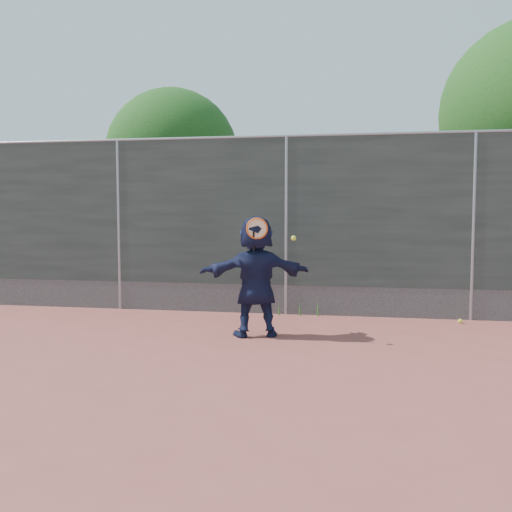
# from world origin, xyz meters

# --- Properties ---
(ground) EXTENTS (80.00, 80.00, 0.00)m
(ground) POSITION_xyz_m (0.00, 0.00, 0.00)
(ground) COLOR #9E4C42
(ground) RESTS_ON ground
(player) EXTENTS (1.64, 0.96, 1.69)m
(player) POSITION_xyz_m (-0.19, 1.73, 0.85)
(player) COLOR #161C3D
(player) RESTS_ON ground
(ball_ground) EXTENTS (0.07, 0.07, 0.07)m
(ball_ground) POSITION_xyz_m (2.79, 3.19, 0.03)
(ball_ground) COLOR #D3E332
(ball_ground) RESTS_ON ground
(fence) EXTENTS (20.00, 0.06, 3.03)m
(fence) POSITION_xyz_m (-0.00, 3.50, 1.58)
(fence) COLOR #38423D
(fence) RESTS_ON ground
(swing_action) EXTENTS (0.69, 0.19, 0.51)m
(swing_action) POSITION_xyz_m (-0.10, 1.52, 1.49)
(swing_action) COLOR #F05C16
(swing_action) RESTS_ON ground
(tree_left) EXTENTS (3.15, 3.00, 4.53)m
(tree_left) POSITION_xyz_m (-2.85, 6.55, 2.94)
(tree_left) COLOR #382314
(tree_left) RESTS_ON ground
(weed_clump) EXTENTS (0.68, 0.07, 0.30)m
(weed_clump) POSITION_xyz_m (0.29, 3.38, 0.13)
(weed_clump) COLOR #387226
(weed_clump) RESTS_ON ground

